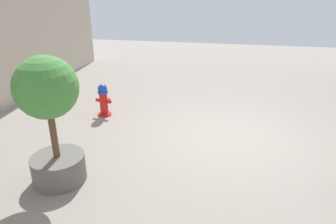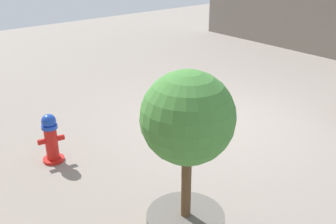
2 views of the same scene
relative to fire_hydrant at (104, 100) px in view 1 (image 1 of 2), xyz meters
The scene contains 3 objects.
ground_plane 3.29m from the fire_hydrant, 168.08° to the left, with size 23.40×23.40×0.00m, color gray.
fire_hydrant is the anchor object (origin of this frame).
planter_tree 3.00m from the fire_hydrant, 97.03° to the left, with size 0.99×0.99×2.17m.
Camera 1 is at (0.13, 6.21, 3.13)m, focal length 33.00 mm.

